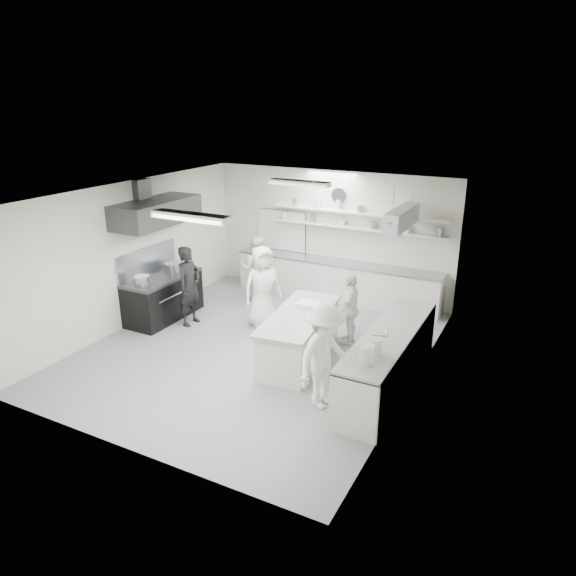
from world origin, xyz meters
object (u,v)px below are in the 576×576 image
at_px(stove, 163,298).
at_px(cook_stove, 189,286).
at_px(back_counter, 336,280).
at_px(prep_island, 299,337).
at_px(right_counter, 389,361).
at_px(cook_back, 256,268).

relative_size(stove, cook_stove, 1.06).
distance_m(back_counter, prep_island, 3.22).
bearing_deg(right_counter, cook_stove, 172.48).
bearing_deg(cook_stove, cook_back, -14.43).
xyz_separation_m(back_counter, right_counter, (2.35, -3.40, 0.01)).
bearing_deg(cook_stove, back_counter, -36.93).
relative_size(cook_stove, cook_back, 1.09).
xyz_separation_m(stove, prep_island, (3.49, -0.37, -0.03)).
bearing_deg(cook_back, prep_island, 111.79).
height_order(stove, right_counter, right_counter).
distance_m(back_counter, cook_stove, 3.56).
xyz_separation_m(stove, right_counter, (5.25, -0.60, 0.02)).
bearing_deg(cook_back, stove, 33.22).
xyz_separation_m(right_counter, cook_stove, (-4.52, 0.60, 0.38)).
relative_size(right_counter, cook_back, 2.12).
height_order(prep_island, cook_back, cook_back).
relative_size(back_counter, right_counter, 1.52).
bearing_deg(right_counter, stove, 173.48).
xyz_separation_m(right_counter, prep_island, (-1.76, 0.23, -0.05)).
relative_size(back_counter, cook_stove, 2.93).
bearing_deg(cook_back, cook_stove, 51.62).
height_order(stove, prep_island, stove).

